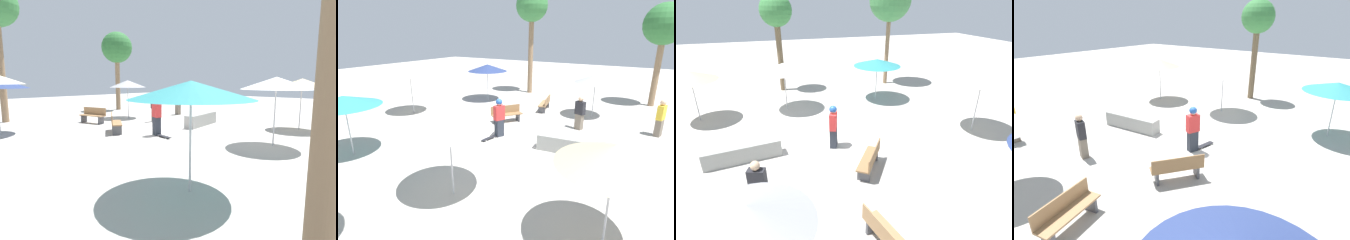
% 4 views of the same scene
% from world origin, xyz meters
% --- Properties ---
extents(ground_plane, '(60.00, 60.00, 0.00)m').
position_xyz_m(ground_plane, '(0.00, 0.00, 0.00)').
color(ground_plane, '#ADA8A0').
extents(skater_main, '(0.52, 0.41, 1.72)m').
position_xyz_m(skater_main, '(0.20, -0.24, 0.93)').
color(skater_main, '#282D38').
rests_on(skater_main, ground_plane).
extents(skateboard, '(0.82, 0.36, 0.07)m').
position_xyz_m(skateboard, '(0.76, -0.42, 0.06)').
color(skateboard, black).
rests_on(skateboard, ground_plane).
extents(concrete_ledge, '(0.83, 2.68, 0.62)m').
position_xyz_m(concrete_ledge, '(0.24, 3.07, 0.31)').
color(concrete_ledge, gray).
rests_on(concrete_ledge, ground_plane).
extents(bench_near, '(1.55, 1.30, 0.85)m').
position_xyz_m(bench_near, '(-1.65, -0.99, 0.43)').
color(bench_near, '#47474C').
rests_on(bench_near, ground_plane).
extents(bench_far, '(1.66, 0.77, 0.85)m').
position_xyz_m(bench_far, '(-4.67, -0.15, 0.43)').
color(bench_far, '#47474C').
rests_on(bench_far, ground_plane).
extents(shade_umbrella_cream, '(2.36, 2.36, 2.63)m').
position_xyz_m(shade_umbrella_cream, '(-0.25, -6.40, 2.41)').
color(shade_umbrella_cream, '#B7B7BC').
rests_on(shade_umbrella_cream, ground_plane).
extents(shade_umbrella_navy, '(2.61, 2.61, 2.42)m').
position_xyz_m(shade_umbrella_navy, '(-5.02, -4.53, 2.20)').
color(shade_umbrella_navy, '#B7B7BC').
rests_on(shade_umbrella_navy, ground_plane).
extents(shade_umbrella_grey, '(2.23, 2.23, 2.33)m').
position_xyz_m(shade_umbrella_grey, '(-4.90, 2.56, 2.11)').
color(shade_umbrella_grey, '#B7B7BC').
rests_on(shade_umbrella_grey, ground_plane).
extents(shade_umbrella_teal, '(2.56, 2.56, 2.28)m').
position_xyz_m(shade_umbrella_teal, '(4.65, -3.97, 2.10)').
color(shade_umbrella_teal, '#B7B7BC').
rests_on(shade_umbrella_teal, ground_plane).
extents(shade_umbrella_tan, '(2.33, 2.33, 2.39)m').
position_xyz_m(shade_umbrella_tan, '(4.40, 5.12, 2.17)').
color(shade_umbrella_tan, '#B7B7BC').
rests_on(shade_umbrella_tan, ground_plane).
extents(shade_umbrella_white, '(2.39, 2.39, 2.42)m').
position_xyz_m(shade_umbrella_white, '(4.61, 1.04, 2.20)').
color(shade_umbrella_white, '#B7B7BC').
rests_on(shade_umbrella_white, ground_plane).
extents(palm_tree_right, '(2.24, 2.24, 7.36)m').
position_xyz_m(palm_tree_right, '(-8.67, -3.16, 6.03)').
color(palm_tree_right, '#896B4C').
rests_on(palm_tree_right, ground_plane).
extents(palm_tree_far_back, '(2.38, 2.38, 6.08)m').
position_xyz_m(palm_tree_far_back, '(-9.15, 5.17, 4.78)').
color(palm_tree_far_back, '#896B4C').
rests_on(palm_tree_far_back, ground_plane).
extents(bystander_watching, '(0.51, 0.37, 1.67)m').
position_xyz_m(bystander_watching, '(-3.49, 5.80, 0.83)').
color(bystander_watching, '#726656').
rests_on(bystander_watching, ground_plane).
extents(bystander_far, '(0.38, 0.50, 1.61)m').
position_xyz_m(bystander_far, '(-2.53, 2.52, 0.81)').
color(bystander_far, '#726656').
rests_on(bystander_far, ground_plane).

